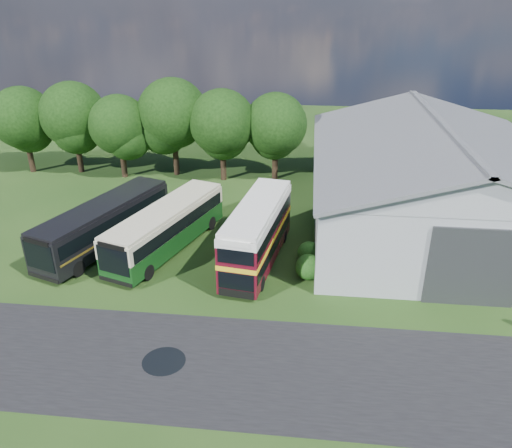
# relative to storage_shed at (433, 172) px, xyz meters

# --- Properties ---
(ground) EXTENTS (120.00, 120.00, 0.00)m
(ground) POSITION_rel_storage_shed_xyz_m (-15.00, -15.98, -4.17)
(ground) COLOR #183410
(ground) RESTS_ON ground
(asphalt_road) EXTENTS (60.00, 8.00, 0.02)m
(asphalt_road) POSITION_rel_storage_shed_xyz_m (-12.00, -18.98, -4.17)
(asphalt_road) COLOR black
(asphalt_road) RESTS_ON ground
(puddle) EXTENTS (2.20, 2.20, 0.01)m
(puddle) POSITION_rel_storage_shed_xyz_m (-16.50, -18.98, -4.17)
(puddle) COLOR black
(puddle) RESTS_ON ground
(storage_shed) EXTENTS (18.80, 24.80, 8.15)m
(storage_shed) POSITION_rel_storage_shed_xyz_m (0.00, 0.00, 0.00)
(storage_shed) COLOR gray
(storage_shed) RESTS_ON ground
(tree_far_left) EXTENTS (6.12, 6.12, 8.64)m
(tree_far_left) POSITION_rel_storage_shed_xyz_m (-38.00, 8.02, 1.40)
(tree_far_left) COLOR black
(tree_far_left) RESTS_ON ground
(tree_left_a) EXTENTS (6.46, 6.46, 9.12)m
(tree_left_a) POSITION_rel_storage_shed_xyz_m (-33.00, 8.52, 1.71)
(tree_left_a) COLOR black
(tree_left_a) RESTS_ON ground
(tree_left_b) EXTENTS (5.78, 5.78, 8.16)m
(tree_left_b) POSITION_rel_storage_shed_xyz_m (-28.00, 7.52, 1.09)
(tree_left_b) COLOR black
(tree_left_b) RESTS_ON ground
(tree_mid) EXTENTS (6.80, 6.80, 9.60)m
(tree_mid) POSITION_rel_storage_shed_xyz_m (-23.00, 8.82, 2.02)
(tree_mid) COLOR black
(tree_mid) RESTS_ON ground
(tree_right_a) EXTENTS (6.26, 6.26, 8.83)m
(tree_right_a) POSITION_rel_storage_shed_xyz_m (-18.00, 7.82, 1.52)
(tree_right_a) COLOR black
(tree_right_a) RESTS_ON ground
(tree_right_b) EXTENTS (5.98, 5.98, 8.45)m
(tree_right_b) POSITION_rel_storage_shed_xyz_m (-13.00, 8.62, 1.27)
(tree_right_b) COLOR black
(tree_right_b) RESTS_ON ground
(shrub_front) EXTENTS (1.70, 1.70, 1.70)m
(shrub_front) POSITION_rel_storage_shed_xyz_m (-9.40, -9.98, -4.17)
(shrub_front) COLOR #194714
(shrub_front) RESTS_ON ground
(shrub_mid) EXTENTS (1.60, 1.60, 1.60)m
(shrub_mid) POSITION_rel_storage_shed_xyz_m (-9.40, -7.98, -4.17)
(shrub_mid) COLOR #194714
(shrub_mid) RESTS_ON ground
(bus_green_single) EXTENTS (6.26, 11.98, 3.23)m
(bus_green_single) POSITION_rel_storage_shed_xyz_m (-19.51, -7.09, -2.45)
(bus_green_single) COLOR black
(bus_green_single) RESTS_ON ground
(bus_maroon_double) EXTENTS (4.02, 10.31, 4.32)m
(bus_maroon_double) POSITION_rel_storage_shed_xyz_m (-12.90, -8.34, -2.01)
(bus_maroon_double) COLOR black
(bus_maroon_double) RESTS_ON ground
(bus_dark_single) EXTENTS (6.56, 12.20, 3.30)m
(bus_dark_single) POSITION_rel_storage_shed_xyz_m (-24.11, -7.07, -2.41)
(bus_dark_single) COLOR black
(bus_dark_single) RESTS_ON ground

